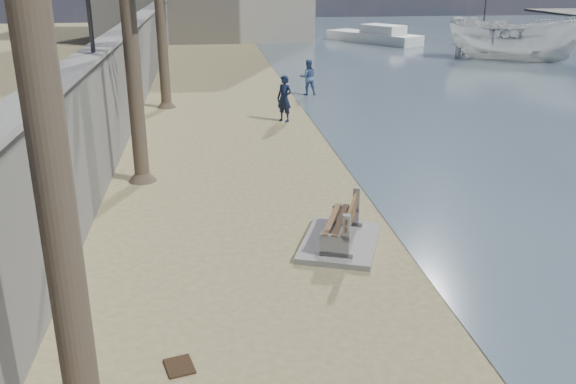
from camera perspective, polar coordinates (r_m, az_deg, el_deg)
seawall at (r=25.66m, az=-14.67°, el=10.58°), size 0.45×70.00×3.50m
wall_cap at (r=25.45m, az=-15.03°, el=14.58°), size 0.80×70.00×0.12m
bench_far at (r=13.31m, az=4.93°, el=-3.29°), size 2.29×2.71×0.97m
person_a at (r=24.32m, az=-0.34°, el=9.05°), size 0.90×0.89×2.10m
person_b at (r=29.76m, az=1.89°, el=10.85°), size 0.91×0.70×1.88m
boat_cruiser at (r=44.22m, az=20.55°, el=13.48°), size 4.78×4.76×3.96m
yacht_far at (r=52.96m, az=7.95°, el=14.06°), size 6.81×8.64×1.50m
sailboat_west at (r=55.33m, az=17.70°, el=13.56°), size 6.65×7.35×11.35m
debris_d at (r=9.77m, az=-10.12°, el=-15.75°), size 0.52×0.59×0.03m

